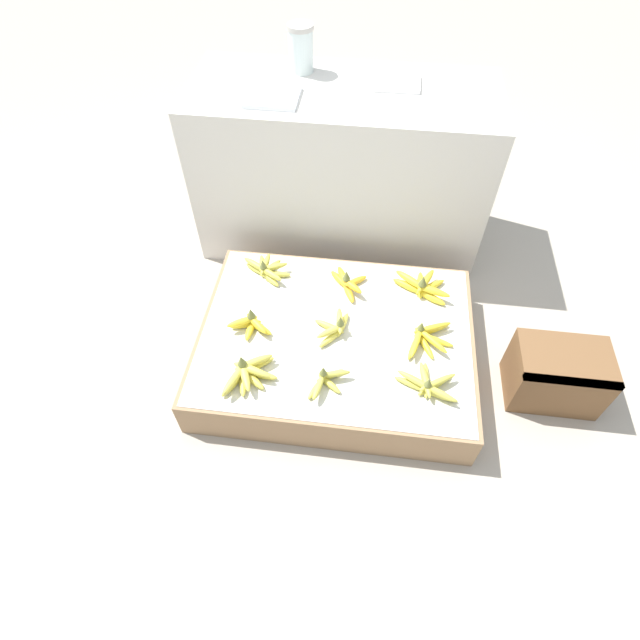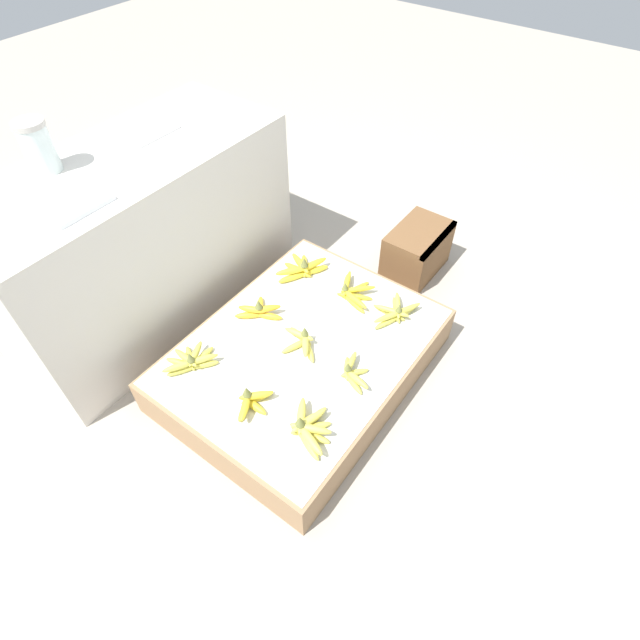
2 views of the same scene
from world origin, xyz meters
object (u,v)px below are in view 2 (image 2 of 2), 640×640
object	(u,v)px
wooden_crate	(417,250)
banana_bunch_back_left	(191,361)
banana_bunch_back_midleft	(259,310)
banana_bunch_back_midright	(302,268)
glass_jar	(38,146)
banana_bunch_front_midright	(396,312)
banana_bunch_middle_midleft	(302,341)
banana_bunch_front_left	(308,427)
banana_bunch_middle_left	(251,401)
foam_tray_white	(147,130)
banana_bunch_middle_midright	(352,292)
banana_bunch_front_midleft	(352,373)

from	to	relation	value
wooden_crate	banana_bunch_back_left	world-z (taller)	banana_bunch_back_left
banana_bunch_back_midleft	banana_bunch_back_midright	size ratio (longest dim) A/B	0.75
banana_bunch_back_midright	glass_jar	size ratio (longest dim) A/B	1.31
banana_bunch_front_midright	banana_bunch_back_midright	world-z (taller)	banana_bunch_back_midright
banana_bunch_back_midright	banana_bunch_front_midright	bearing A→B (deg)	-87.66
wooden_crate	banana_bunch_back_midright	size ratio (longest dim) A/B	1.41
banana_bunch_middle_midleft	glass_jar	size ratio (longest dim) A/B	1.05
banana_bunch_front_left	banana_bunch_middle_left	world-z (taller)	banana_bunch_front_left
glass_jar	banana_bunch_middle_midleft	bearing A→B (deg)	-74.67
banana_bunch_back_left	foam_tray_white	size ratio (longest dim) A/B	1.07
banana_bunch_middle_midright	banana_bunch_back_midright	bearing A→B (deg)	93.10
banana_bunch_middle_midleft	foam_tray_white	bearing A→B (deg)	80.73
banana_bunch_front_midleft	banana_bunch_front_midright	bearing A→B (deg)	4.27
banana_bunch_middle_midright	glass_jar	bearing A→B (deg)	122.94
wooden_crate	banana_bunch_middle_midright	world-z (taller)	banana_bunch_middle_midright
banana_bunch_back_left	banana_bunch_back_midright	size ratio (longest dim) A/B	0.91
banana_bunch_middle_left	banana_bunch_back_left	distance (m)	0.33
banana_bunch_front_midleft	banana_bunch_middle_left	world-z (taller)	banana_bunch_middle_left
banana_bunch_back_midright	banana_bunch_back_midleft	bearing A→B (deg)	-177.21
banana_bunch_back_left	banana_bunch_front_midleft	bearing A→B (deg)	-58.80
wooden_crate	glass_jar	world-z (taller)	glass_jar
foam_tray_white	banana_bunch_front_midright	bearing A→B (deg)	-78.75
banana_bunch_middle_midright	glass_jar	size ratio (longest dim) A/B	1.14
wooden_crate	banana_bunch_front_left	world-z (taller)	banana_bunch_front_left
wooden_crate	banana_bunch_middle_left	bearing A→B (deg)	178.51
banana_bunch_front_midleft	banana_bunch_back_midright	size ratio (longest dim) A/B	0.69
banana_bunch_front_left	banana_bunch_middle_midleft	xyz separation A→B (m)	(0.31, 0.27, -0.00)
banana_bunch_middle_left	banana_bunch_back_midleft	size ratio (longest dim) A/B	1.02
banana_bunch_middle_midleft	banana_bunch_middle_midright	xyz separation A→B (m)	(0.37, -0.00, -0.00)
banana_bunch_middle_left	banana_bunch_back_midright	bearing A→B (deg)	23.10
banana_bunch_middle_left	glass_jar	bearing A→B (deg)	85.66
banana_bunch_middle_left	banana_bunch_back_midleft	xyz separation A→B (m)	(0.38, 0.29, 0.00)
wooden_crate	banana_bunch_back_left	bearing A→B (deg)	164.08
banana_bunch_front_midright	banana_bunch_back_left	size ratio (longest dim) A/B	1.06
wooden_crate	banana_bunch_back_left	distance (m)	1.31
banana_bunch_front_midright	banana_bunch_back_left	distance (m)	0.90
banana_bunch_middle_left	banana_bunch_back_left	bearing A→B (deg)	89.62
foam_tray_white	banana_bunch_back_midright	bearing A→B (deg)	-72.09
wooden_crate	foam_tray_white	world-z (taller)	foam_tray_white
banana_bunch_middle_midright	banana_bunch_front_midleft	bearing A→B (deg)	-146.14
wooden_crate	banana_bunch_back_midleft	world-z (taller)	banana_bunch_back_midleft
banana_bunch_front_midright	banana_bunch_middle_left	size ratio (longest dim) A/B	1.25
banana_bunch_back_midleft	glass_jar	world-z (taller)	glass_jar
banana_bunch_back_left	banana_bunch_back_midright	bearing A→B (deg)	-1.96
foam_tray_white	banana_bunch_back_midleft	bearing A→B (deg)	-100.55
wooden_crate	banana_bunch_middle_left	distance (m)	1.26
banana_bunch_middle_midright	glass_jar	world-z (taller)	glass_jar
banana_bunch_back_left	foam_tray_white	bearing A→B (deg)	51.18
banana_bunch_back_left	banana_bunch_back_midright	xyz separation A→B (m)	(0.71, -0.02, 0.00)
banana_bunch_middle_left	wooden_crate	bearing A→B (deg)	-1.49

